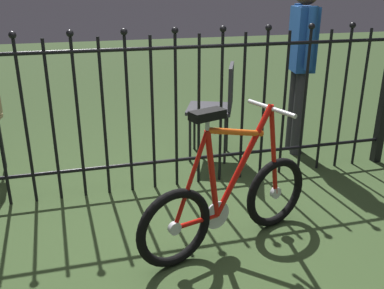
# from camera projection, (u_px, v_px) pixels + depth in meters

# --- Properties ---
(ground_plane) EXTENTS (20.00, 20.00, 0.00)m
(ground_plane) POSITION_uv_depth(u_px,v_px,m) (180.00, 237.00, 2.79)
(ground_plane) COLOR #2F4221
(iron_fence) EXTENTS (4.15, 0.07, 1.33)m
(iron_fence) POSITION_uv_depth(u_px,v_px,m) (149.00, 109.00, 3.23)
(iron_fence) COLOR black
(iron_fence) RESTS_ON ground
(bicycle) EXTENTS (1.23, 0.52, 0.91)m
(bicycle) POSITION_uv_depth(u_px,v_px,m) (229.00, 201.00, 2.63)
(bicycle) COLOR black
(bicycle) RESTS_ON ground
(chair_charcoal) EXTENTS (0.52, 0.52, 0.87)m
(chair_charcoal) POSITION_uv_depth(u_px,v_px,m) (218.00, 102.00, 3.88)
(chair_charcoal) COLOR black
(chair_charcoal) RESTS_ON ground
(person_visitor) EXTENTS (0.23, 0.47, 1.58)m
(person_visitor) POSITION_uv_depth(u_px,v_px,m) (301.00, 54.00, 3.88)
(person_visitor) COLOR #2D2D33
(person_visitor) RESTS_ON ground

